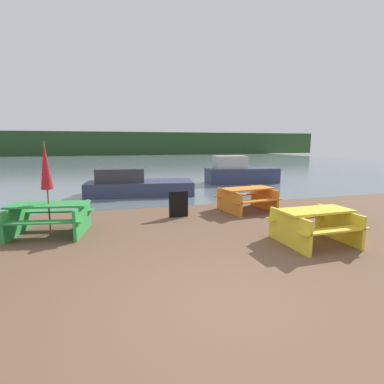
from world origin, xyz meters
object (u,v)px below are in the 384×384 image
picnic_table_yellow (314,223)px  signboard (179,204)px  umbrella_crimson (46,166)px  boat_second (239,173)px  boat (136,185)px  picnic_table_green (49,216)px  picnic_table_orange (247,197)px

picnic_table_yellow → signboard: signboard is taller
umbrella_crimson → signboard: (3.30, 0.79, -1.23)m
picnic_table_yellow → boat_second: boat_second is taller
umbrella_crimson → boat: (2.47, 4.92, -1.19)m
picnic_table_yellow → boat: size_ratio=0.35×
picnic_table_green → boat_second: bearing=41.2°
umbrella_crimson → boat: umbrella_crimson is taller
picnic_table_yellow → picnic_table_green: (-5.56, 2.25, 0.01)m
picnic_table_green → boat: (2.47, 4.92, -0.04)m
picnic_table_green → signboard: signboard is taller
picnic_table_green → boat: bearing=63.3°
boat → umbrella_crimson: bearing=-109.2°
picnic_table_yellow → picnic_table_orange: size_ratio=0.88×
picnic_table_orange → umbrella_crimson: 5.78m
picnic_table_green → umbrella_crimson: bearing=-45.0°
picnic_table_green → boat: size_ratio=0.44×
picnic_table_green → picnic_table_orange: (5.58, 0.98, -0.01)m
picnic_table_orange → boat: boat is taller
boat_second → signboard: boat_second is taller
picnic_table_orange → umbrella_crimson: (-5.58, -0.98, 1.16)m
picnic_table_yellow → boat: 7.80m
signboard → picnic_table_green: bearing=-166.6°
picnic_table_yellow → boat: bearing=113.3°
picnic_table_yellow → boat_second: size_ratio=0.41×
signboard → boat: bearing=101.3°
picnic_table_orange → picnic_table_green: bearing=-170.0°
picnic_table_orange → signboard: bearing=-175.2°
picnic_table_yellow → picnic_table_green: picnic_table_yellow is taller
boat_second → picnic_table_yellow: bearing=-101.0°
picnic_table_orange → signboard: 2.29m
picnic_table_yellow → umbrella_crimson: bearing=158.0°
picnic_table_green → umbrella_crimson: 1.16m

